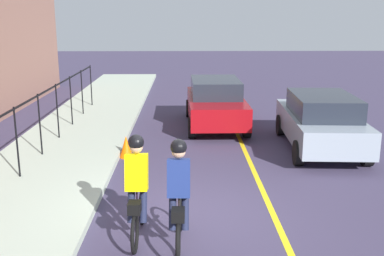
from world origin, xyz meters
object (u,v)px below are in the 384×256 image
(cyclist_follow, at_px, (137,189))
(patrol_sedan, at_px, (321,121))
(cyclist_lead, at_px, (179,195))
(traffic_cone_far, at_px, (126,147))
(parked_sedan_rear, at_px, (215,102))

(cyclist_follow, height_order, patrol_sedan, cyclist_follow)
(cyclist_follow, distance_m, patrol_sedan, 6.99)
(cyclist_lead, height_order, cyclist_follow, same)
(cyclist_lead, bearing_deg, traffic_cone_far, 17.97)
(cyclist_lead, distance_m, parked_sedan_rear, 8.48)
(cyclist_lead, bearing_deg, parked_sedan_rear, -6.36)
(traffic_cone_far, bearing_deg, patrol_sedan, -82.80)
(traffic_cone_far, bearing_deg, parked_sedan_rear, -36.47)
(parked_sedan_rear, bearing_deg, cyclist_lead, -8.60)
(patrol_sedan, relative_size, parked_sedan_rear, 1.01)
(cyclist_follow, relative_size, traffic_cone_far, 3.11)
(cyclist_lead, xyz_separation_m, cyclist_follow, (0.28, 0.69, 0.00))
(cyclist_lead, xyz_separation_m, traffic_cone_far, (4.89, 1.45, -0.62))
(cyclist_lead, relative_size, cyclist_follow, 1.00)
(cyclist_lead, distance_m, cyclist_follow, 0.75)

